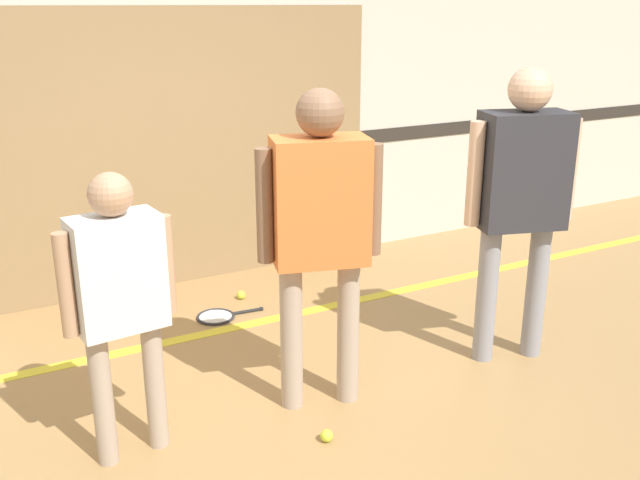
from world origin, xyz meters
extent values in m
plane|color=#A87F4C|center=(0.00, 0.00, 0.00)|extent=(16.00, 16.00, 0.00)
cube|color=beige|center=(0.00, 2.29, 1.60)|extent=(16.00, 0.06, 3.20)
cube|color=#2D2823|center=(0.00, 2.26, 1.02)|extent=(16.00, 0.01, 0.12)
cube|color=#93754C|center=(0.22, 2.23, 1.07)|extent=(3.13, 0.05, 2.14)
cube|color=yellow|center=(0.00, 1.20, 0.00)|extent=(14.40, 0.10, 0.01)
cylinder|color=tan|center=(0.07, 0.12, 0.42)|extent=(0.12, 0.12, 0.84)
cylinder|color=tan|center=(0.38, 0.03, 0.42)|extent=(0.12, 0.12, 0.84)
cube|color=orange|center=(0.23, 0.07, 1.18)|extent=(0.55, 0.40, 0.67)
sphere|color=brown|center=(0.23, 0.07, 1.64)|extent=(0.25, 0.25, 0.25)
cylinder|color=brown|center=(-0.05, 0.15, 1.17)|extent=(0.09, 0.09, 0.60)
cylinder|color=brown|center=(0.51, -0.01, 1.17)|extent=(0.09, 0.09, 0.60)
cylinder|color=tan|center=(-0.96, 0.07, 0.35)|extent=(0.10, 0.10, 0.69)
cylinder|color=tan|center=(-0.70, 0.10, 0.35)|extent=(0.10, 0.10, 0.69)
cube|color=silver|center=(-0.83, 0.09, 0.97)|extent=(0.42, 0.26, 0.55)
sphere|color=tan|center=(-0.83, 0.09, 1.35)|extent=(0.20, 0.20, 0.20)
cylinder|color=tan|center=(-1.07, 0.06, 0.96)|extent=(0.07, 0.07, 0.49)
cylinder|color=tan|center=(-0.59, 0.11, 0.96)|extent=(0.07, 0.07, 0.49)
cylinder|color=gray|center=(1.70, -0.06, 0.44)|extent=(0.13, 0.13, 0.87)
cylinder|color=gray|center=(1.38, 0.04, 0.44)|extent=(0.13, 0.13, 0.87)
cube|color=#2D2D33|center=(1.54, -0.01, 1.22)|extent=(0.57, 0.42, 0.69)
sphere|color=#DBAD89|center=(1.54, -0.01, 1.69)|extent=(0.25, 0.25, 0.25)
cylinder|color=#DBAD89|center=(1.83, -0.10, 1.21)|extent=(0.09, 0.09, 0.62)
cylinder|color=#DBAD89|center=(1.26, 0.08, 1.21)|extent=(0.09, 0.09, 0.62)
torus|color=#28282D|center=(0.10, 1.42, 0.01)|extent=(0.30, 0.30, 0.02)
cylinder|color=silver|center=(0.10, 1.42, 0.01)|extent=(0.23, 0.23, 0.01)
cylinder|color=black|center=(0.34, 1.40, 0.01)|extent=(0.22, 0.04, 0.02)
sphere|color=black|center=(0.44, 1.39, 0.01)|extent=(0.03, 0.03, 0.03)
sphere|color=#CCE038|center=(0.07, -0.29, 0.03)|extent=(0.07, 0.07, 0.07)
sphere|color=#CCE038|center=(0.40, 1.65, 0.03)|extent=(0.07, 0.07, 0.07)
camera|label=1|loc=(-1.47, -3.06, 2.16)|focal=40.00mm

